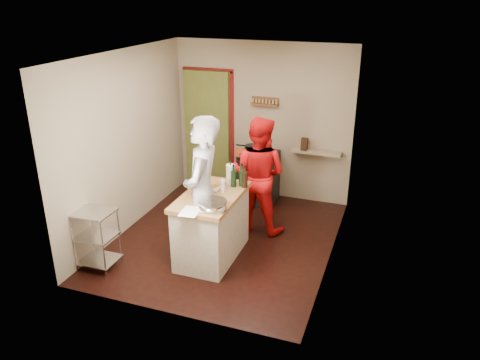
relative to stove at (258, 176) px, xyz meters
name	(u,v)px	position (x,y,z in m)	size (l,w,h in m)	color
floor	(225,239)	(-0.05, -1.42, -0.45)	(3.50, 3.50, 0.00)	black
back_wall	(227,127)	(-0.69, 0.36, 0.68)	(3.00, 0.44, 2.60)	gray
left_wall	(127,143)	(-1.55, -1.42, 0.85)	(0.04, 3.50, 2.60)	gray
right_wall	(337,167)	(1.45, -1.42, 0.85)	(0.04, 3.50, 2.60)	gray
ceiling	(223,53)	(-0.05, -1.42, 2.16)	(3.00, 3.50, 0.02)	white
stove	(258,176)	(0.00, 0.00, 0.00)	(0.60, 0.63, 1.00)	black
wire_shelving	(96,236)	(-1.33, -2.62, -0.01)	(0.48, 0.40, 0.80)	silver
island	(212,224)	(-0.04, -1.89, 0.03)	(0.72, 1.30, 1.21)	beige
person_stripe	(202,193)	(-0.10, -2.05, 0.54)	(0.72, 0.47, 1.97)	silver
person_red	(259,175)	(0.29, -0.92, 0.41)	(0.84, 0.65, 1.72)	red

